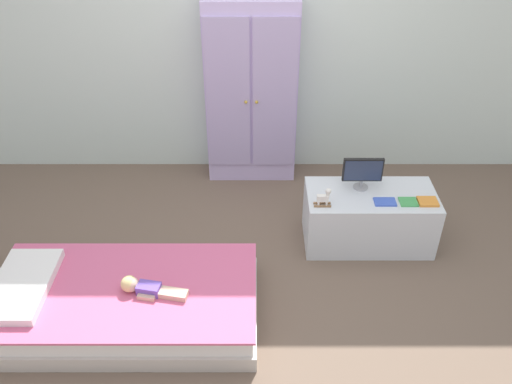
{
  "coord_description": "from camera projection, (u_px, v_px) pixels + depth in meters",
  "views": [
    {
      "loc": [
        0.04,
        -2.36,
        2.44
      ],
      "look_at": [
        0.05,
        0.37,
        0.53
      ],
      "focal_mm": 37.24,
      "sensor_mm": 36.0,
      "label": 1
    }
  ],
  "objects": [
    {
      "name": "ground_plane",
      "position": [
        249.0,
        296.0,
        3.34
      ],
      "size": [
        10.0,
        10.0,
        0.02
      ],
      "primitive_type": "cube",
      "color": "brown"
    },
    {
      "name": "back_wall",
      "position": [
        250.0,
        4.0,
        3.85
      ],
      "size": [
        6.4,
        0.05,
        2.7
      ],
      "primitive_type": "cube",
      "color": "silver",
      "rests_on": "ground_plane"
    },
    {
      "name": "bed",
      "position": [
        125.0,
        302.0,
        3.13
      ],
      "size": [
        1.55,
        0.8,
        0.23
      ],
      "color": "beige",
      "rests_on": "ground_plane"
    },
    {
      "name": "pillow",
      "position": [
        21.0,
        285.0,
        3.05
      ],
      "size": [
        0.32,
        0.57,
        0.05
      ],
      "primitive_type": "cube",
      "color": "white",
      "rests_on": "bed"
    },
    {
      "name": "doll",
      "position": [
        141.0,
        287.0,
        3.02
      ],
      "size": [
        0.39,
        0.15,
        0.1
      ],
      "color": "#6B4CB2",
      "rests_on": "bed"
    },
    {
      "name": "wardrobe",
      "position": [
        251.0,
        94.0,
        4.07
      ],
      "size": [
        0.7,
        0.28,
        1.44
      ],
      "color": "silver",
      "rests_on": "ground_plane"
    },
    {
      "name": "tv_stand",
      "position": [
        368.0,
        218.0,
        3.65
      ],
      "size": [
        0.87,
        0.43,
        0.4
      ],
      "primitive_type": "cube",
      "color": "silver",
      "rests_on": "ground_plane"
    },
    {
      "name": "tv_monitor",
      "position": [
        362.0,
        171.0,
        3.52
      ],
      "size": [
        0.27,
        0.1,
        0.23
      ],
      "color": "#99999E",
      "rests_on": "tv_stand"
    },
    {
      "name": "rocking_horse_toy",
      "position": [
        324.0,
        197.0,
        3.4
      ],
      "size": [
        0.11,
        0.04,
        0.13
      ],
      "color": "#8E6642",
      "rests_on": "tv_stand"
    },
    {
      "name": "book_blue",
      "position": [
        385.0,
        202.0,
        3.46
      ],
      "size": [
        0.14,
        0.09,
        0.01
      ],
      "primitive_type": "cube",
      "color": "blue",
      "rests_on": "tv_stand"
    },
    {
      "name": "book_green",
      "position": [
        408.0,
        202.0,
        3.46
      ],
      "size": [
        0.11,
        0.1,
        0.01
      ],
      "primitive_type": "cube",
      "color": "#429E51",
      "rests_on": "tv_stand"
    },
    {
      "name": "book_orange",
      "position": [
        427.0,
        201.0,
        3.46
      ],
      "size": [
        0.13,
        0.11,
        0.02
      ],
      "primitive_type": "cube",
      "color": "orange",
      "rests_on": "tv_stand"
    }
  ]
}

